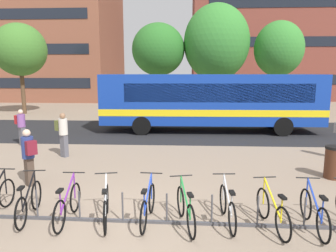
{
  "coord_description": "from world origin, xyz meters",
  "views": [
    {
      "loc": [
        1.31,
        -6.55,
        3.3
      ],
      "look_at": [
        0.69,
        4.92,
        1.33
      ],
      "focal_mm": 33.48,
      "sensor_mm": 36.0,
      "label": 1
    }
  ],
  "objects_px": {
    "street_tree_0": "(158,50)",
    "street_tree_3": "(217,43)",
    "parked_bicycle_blue_8": "(314,213)",
    "city_bus": "(209,100)",
    "parked_bicycle_purple_2": "(68,205)",
    "commuter_maroon_pack_0": "(29,154)",
    "parked_bicycle_silver_3": "(106,206)",
    "parked_bicycle_silver_6": "(227,207)",
    "parked_bicycle_yellow_7": "(272,212)",
    "trash_bin": "(333,162)",
    "commuter_red_pack_2": "(21,125)",
    "commuter_olive_pack_3": "(63,132)",
    "street_tree_1": "(20,50)",
    "parked_bicycle_blue_4": "(148,206)",
    "street_tree_2": "(279,49)",
    "parked_bicycle_green_5": "(186,210)",
    "parked_bicycle_black_1": "(29,202)"
  },
  "relations": [
    {
      "from": "parked_bicycle_purple_2",
      "to": "commuter_red_pack_2",
      "type": "distance_m",
      "value": 8.7
    },
    {
      "from": "parked_bicycle_silver_6",
      "to": "parked_bicycle_blue_8",
      "type": "distance_m",
      "value": 1.8
    },
    {
      "from": "street_tree_0",
      "to": "street_tree_3",
      "type": "xyz_separation_m",
      "value": [
        4.56,
        0.13,
        0.53
      ]
    },
    {
      "from": "parked_bicycle_blue_4",
      "to": "commuter_olive_pack_3",
      "type": "relative_size",
      "value": 0.98
    },
    {
      "from": "parked_bicycle_yellow_7",
      "to": "street_tree_2",
      "type": "height_order",
      "value": "street_tree_2"
    },
    {
      "from": "parked_bicycle_silver_6",
      "to": "commuter_maroon_pack_0",
      "type": "relative_size",
      "value": 1.02
    },
    {
      "from": "city_bus",
      "to": "street_tree_0",
      "type": "distance_m",
      "value": 9.06
    },
    {
      "from": "commuter_olive_pack_3",
      "to": "street_tree_3",
      "type": "xyz_separation_m",
      "value": [
        7.2,
        13.57,
        4.6
      ]
    },
    {
      "from": "commuter_maroon_pack_0",
      "to": "parked_bicycle_blue_4",
      "type": "bearing_deg",
      "value": -167.49
    },
    {
      "from": "parked_bicycle_blue_8",
      "to": "street_tree_0",
      "type": "distance_m",
      "value": 20.08
    },
    {
      "from": "parked_bicycle_green_5",
      "to": "street_tree_2",
      "type": "bearing_deg",
      "value": -33.63
    },
    {
      "from": "commuter_maroon_pack_0",
      "to": "parked_bicycle_purple_2",
      "type": "bearing_deg",
      "value": 173.84
    },
    {
      "from": "city_bus",
      "to": "commuter_maroon_pack_0",
      "type": "distance_m",
      "value": 10.76
    },
    {
      "from": "street_tree_3",
      "to": "street_tree_0",
      "type": "bearing_deg",
      "value": -178.35
    },
    {
      "from": "commuter_maroon_pack_0",
      "to": "street_tree_2",
      "type": "bearing_deg",
      "value": -83.76
    },
    {
      "from": "parked_bicycle_silver_3",
      "to": "street_tree_3",
      "type": "distance_m",
      "value": 20.08
    },
    {
      "from": "parked_bicycle_silver_6",
      "to": "commuter_red_pack_2",
      "type": "bearing_deg",
      "value": 45.88
    },
    {
      "from": "street_tree_0",
      "to": "street_tree_1",
      "type": "height_order",
      "value": "street_tree_0"
    },
    {
      "from": "parked_bicycle_purple_2",
      "to": "parked_bicycle_blue_8",
      "type": "height_order",
      "value": "same"
    },
    {
      "from": "city_bus",
      "to": "parked_bicycle_purple_2",
      "type": "xyz_separation_m",
      "value": [
        -3.94,
        -11.13,
        -1.39
      ]
    },
    {
      "from": "parked_bicycle_yellow_7",
      "to": "street_tree_0",
      "type": "height_order",
      "value": "street_tree_0"
    },
    {
      "from": "trash_bin",
      "to": "parked_bicycle_purple_2",
      "type": "bearing_deg",
      "value": -155.45
    },
    {
      "from": "street_tree_0",
      "to": "trash_bin",
      "type": "bearing_deg",
      "value": -66.27
    },
    {
      "from": "commuter_olive_pack_3",
      "to": "street_tree_0",
      "type": "bearing_deg",
      "value": 109.12
    },
    {
      "from": "parked_bicycle_black_1",
      "to": "street_tree_1",
      "type": "bearing_deg",
      "value": 19.23
    },
    {
      "from": "commuter_maroon_pack_0",
      "to": "street_tree_2",
      "type": "distance_m",
      "value": 20.43
    },
    {
      "from": "street_tree_3",
      "to": "parked_bicycle_blue_4",
      "type": "bearing_deg",
      "value": -99.69
    },
    {
      "from": "parked_bicycle_silver_6",
      "to": "parked_bicycle_green_5",
      "type": "bearing_deg",
      "value": 96.98
    },
    {
      "from": "street_tree_0",
      "to": "commuter_olive_pack_3",
      "type": "bearing_deg",
      "value": -101.13
    },
    {
      "from": "parked_bicycle_silver_6",
      "to": "street_tree_1",
      "type": "xyz_separation_m",
      "value": [
        -13.96,
        18.05,
        4.67
      ]
    },
    {
      "from": "street_tree_1",
      "to": "street_tree_3",
      "type": "xyz_separation_m",
      "value": [
        15.44,
        0.8,
        0.55
      ]
    },
    {
      "from": "parked_bicycle_silver_3",
      "to": "commuter_red_pack_2",
      "type": "height_order",
      "value": "commuter_red_pack_2"
    },
    {
      "from": "street_tree_3",
      "to": "commuter_maroon_pack_0",
      "type": "bearing_deg",
      "value": -112.47
    },
    {
      "from": "trash_bin",
      "to": "parked_bicycle_blue_4",
      "type": "bearing_deg",
      "value": -149.24
    },
    {
      "from": "parked_bicycle_yellow_7",
      "to": "commuter_red_pack_2",
      "type": "distance_m",
      "value": 11.84
    },
    {
      "from": "parked_bicycle_blue_4",
      "to": "commuter_olive_pack_3",
      "type": "distance_m",
      "value": 6.67
    },
    {
      "from": "street_tree_2",
      "to": "parked_bicycle_green_5",
      "type": "bearing_deg",
      "value": -110.9
    },
    {
      "from": "parked_bicycle_silver_3",
      "to": "commuter_red_pack_2",
      "type": "relative_size",
      "value": 1.02
    },
    {
      "from": "parked_bicycle_silver_6",
      "to": "commuter_olive_pack_3",
      "type": "xyz_separation_m",
      "value": [
        -5.73,
        5.29,
        0.63
      ]
    },
    {
      "from": "parked_bicycle_green_5",
      "to": "commuter_red_pack_2",
      "type": "bearing_deg",
      "value": 32.95
    },
    {
      "from": "commuter_maroon_pack_0",
      "to": "street_tree_1",
      "type": "distance_m",
      "value": 18.56
    },
    {
      "from": "parked_bicycle_yellow_7",
      "to": "street_tree_3",
      "type": "bearing_deg",
      "value": -10.06
    },
    {
      "from": "street_tree_1",
      "to": "commuter_maroon_pack_0",
      "type": "bearing_deg",
      "value": -62.05
    },
    {
      "from": "parked_bicycle_silver_3",
      "to": "street_tree_3",
      "type": "xyz_separation_m",
      "value": [
        4.15,
        18.94,
        5.23
      ]
    },
    {
      "from": "trash_bin",
      "to": "commuter_red_pack_2",
      "type": "bearing_deg",
      "value": 162.22
    },
    {
      "from": "parked_bicycle_silver_3",
      "to": "street_tree_1",
      "type": "relative_size",
      "value": 0.24
    },
    {
      "from": "street_tree_2",
      "to": "parked_bicycle_purple_2",
      "type": "bearing_deg",
      "value": -117.73
    },
    {
      "from": "parked_bicycle_silver_6",
      "to": "parked_bicycle_purple_2",
      "type": "bearing_deg",
      "value": 87.62
    },
    {
      "from": "parked_bicycle_purple_2",
      "to": "street_tree_3",
      "type": "distance_m",
      "value": 20.28
    },
    {
      "from": "street_tree_2",
      "to": "street_tree_0",
      "type": "bearing_deg",
      "value": 177.67
    }
  ]
}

